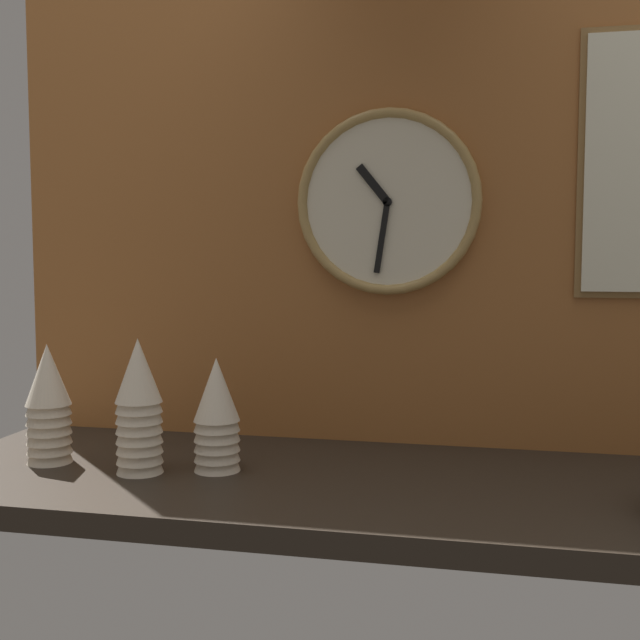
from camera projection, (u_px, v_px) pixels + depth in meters
name	position (u px, v px, depth m)	size (l,w,h in m)	color
ground_plane	(377.00, 488.00, 1.37)	(1.60, 0.56, 0.04)	black
wall_tiled_back	(398.00, 181.00, 1.58)	(1.60, 0.03, 1.05)	#A3602D
cup_stack_far_left	(48.00, 404.00, 1.46)	(0.08, 0.08, 0.22)	beige
cup_stack_left	(139.00, 406.00, 1.39)	(0.08, 0.08, 0.24)	beige
cup_stack_center_left	(217.00, 414.00, 1.40)	(0.08, 0.08, 0.20)	beige
wall_clock	(388.00, 202.00, 1.56)	(0.36, 0.03, 0.36)	beige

